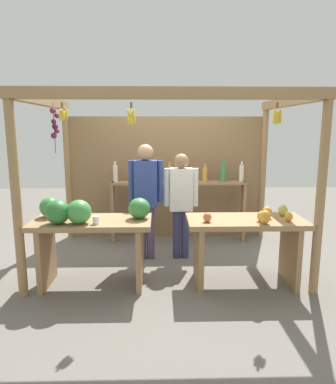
% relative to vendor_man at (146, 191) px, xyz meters
% --- Properties ---
extents(ground_plane, '(12.00, 12.00, 0.00)m').
position_rel_vendor_man_xyz_m(ground_plane, '(0.30, -0.04, -0.98)').
color(ground_plane, slate).
rests_on(ground_plane, ground).
extents(market_stall, '(3.40, 2.24, 2.26)m').
position_rel_vendor_man_xyz_m(market_stall, '(0.30, 0.45, 0.35)').
color(market_stall, '#99754C').
rests_on(market_stall, ground).
extents(fruit_counter_left, '(1.40, 0.65, 1.08)m').
position_rel_vendor_man_xyz_m(fruit_counter_left, '(-0.64, -0.86, -0.26)').
color(fruit_counter_left, '#99754C').
rests_on(fruit_counter_left, ground).
extents(fruit_counter_right, '(1.38, 0.64, 0.96)m').
position_rel_vendor_man_xyz_m(fruit_counter_right, '(1.22, -0.84, -0.38)').
color(fruit_counter_right, '#99754C').
rests_on(fruit_counter_right, ground).
extents(bottle_shelf_unit, '(2.18, 0.22, 1.36)m').
position_rel_vendor_man_xyz_m(bottle_shelf_unit, '(0.50, 0.76, -0.16)').
color(bottle_shelf_unit, '#99754C').
rests_on(bottle_shelf_unit, ground).
extents(vendor_man, '(0.48, 0.22, 1.64)m').
position_rel_vendor_man_xyz_m(vendor_man, '(0.00, 0.00, 0.00)').
color(vendor_man, '#524461').
rests_on(vendor_man, ground).
extents(vendor_woman, '(0.48, 0.20, 1.51)m').
position_rel_vendor_man_xyz_m(vendor_woman, '(0.49, 0.02, -0.09)').
color(vendor_woman, navy).
rests_on(vendor_woman, ground).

